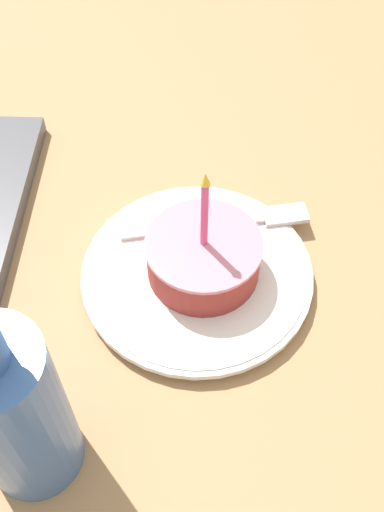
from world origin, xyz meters
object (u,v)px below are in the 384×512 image
bottle (5,410)px  plate (192,274)px  cake_slice (196,256)px  fork (224,222)px

bottle → plate: bearing=144.9°
plate → cake_slice: cake_slice is taller
cake_slice → plate: bearing=-101.1°
cake_slice → fork: bearing=156.5°
fork → bottle: 0.28m
cake_slice → fork: size_ratio=0.68×
plate → bottle: 0.23m
cake_slice → bottle: (0.17, -0.13, 0.05)m
plate → fork: size_ratio=1.16×
fork → bottle: bearing=-33.2°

